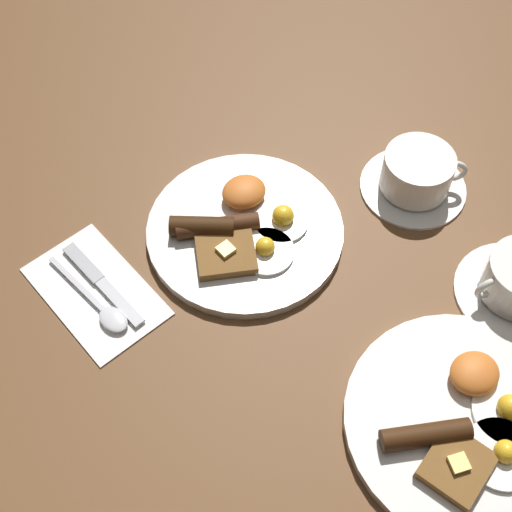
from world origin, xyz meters
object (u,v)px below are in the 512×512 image
breakfast_plate_far (466,423)px  teacup_near (417,175)px  breakfast_plate_near (243,229)px  knife (99,280)px  spoon (105,311)px

breakfast_plate_far → teacup_near: size_ratio=1.84×
breakfast_plate_near → knife: (0.20, -0.04, -0.01)m
breakfast_plate_far → spoon: bearing=-53.7°
teacup_near → breakfast_plate_near: bearing=-16.0°
breakfast_plate_far → teacup_near: (-0.19, -0.30, 0.02)m
breakfast_plate_far → knife: size_ratio=1.72×
breakfast_plate_far → knife: bearing=-58.5°
breakfast_plate_near → knife: 0.20m
teacup_near → spoon: bearing=-8.3°
teacup_near → spoon: 0.47m
breakfast_plate_near → knife: breakfast_plate_near is taller
spoon → breakfast_plate_near: bearing=80.5°
breakfast_plate_near → teacup_near: 0.26m
breakfast_plate_near → breakfast_plate_far: bearing=98.6°
teacup_near → spoon: (0.46, -0.07, -0.02)m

